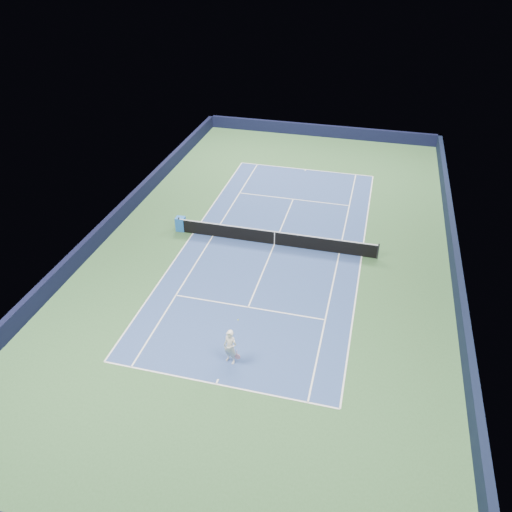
# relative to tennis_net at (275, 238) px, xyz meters

# --- Properties ---
(ground) EXTENTS (40.00, 40.00, 0.00)m
(ground) POSITION_rel_tennis_net_xyz_m (0.00, 0.00, -0.50)
(ground) COLOR #2E532D
(ground) RESTS_ON ground
(wall_far) EXTENTS (22.00, 0.35, 1.10)m
(wall_far) POSITION_rel_tennis_net_xyz_m (0.00, 19.82, 0.05)
(wall_far) COLOR black
(wall_far) RESTS_ON ground
(wall_right) EXTENTS (0.35, 40.00, 1.10)m
(wall_right) POSITION_rel_tennis_net_xyz_m (10.82, 0.00, 0.05)
(wall_right) COLOR black
(wall_right) RESTS_ON ground
(wall_left) EXTENTS (0.35, 40.00, 1.10)m
(wall_left) POSITION_rel_tennis_net_xyz_m (-10.82, 0.00, 0.05)
(wall_left) COLOR black
(wall_left) RESTS_ON ground
(court_surface) EXTENTS (10.97, 23.77, 0.01)m
(court_surface) POSITION_rel_tennis_net_xyz_m (0.00, 0.00, -0.50)
(court_surface) COLOR navy
(court_surface) RESTS_ON ground
(baseline_far) EXTENTS (10.97, 0.08, 0.00)m
(baseline_far) POSITION_rel_tennis_net_xyz_m (0.00, 11.88, -0.50)
(baseline_far) COLOR white
(baseline_far) RESTS_ON ground
(baseline_near) EXTENTS (10.97, 0.08, 0.00)m
(baseline_near) POSITION_rel_tennis_net_xyz_m (0.00, -11.88, -0.50)
(baseline_near) COLOR white
(baseline_near) RESTS_ON ground
(sideline_doubles_right) EXTENTS (0.08, 23.77, 0.00)m
(sideline_doubles_right) POSITION_rel_tennis_net_xyz_m (5.49, 0.00, -0.50)
(sideline_doubles_right) COLOR white
(sideline_doubles_right) RESTS_ON ground
(sideline_doubles_left) EXTENTS (0.08, 23.77, 0.00)m
(sideline_doubles_left) POSITION_rel_tennis_net_xyz_m (-5.49, 0.00, -0.50)
(sideline_doubles_left) COLOR white
(sideline_doubles_left) RESTS_ON ground
(sideline_singles_right) EXTENTS (0.08, 23.77, 0.00)m
(sideline_singles_right) POSITION_rel_tennis_net_xyz_m (4.12, 0.00, -0.50)
(sideline_singles_right) COLOR white
(sideline_singles_right) RESTS_ON ground
(sideline_singles_left) EXTENTS (0.08, 23.77, 0.00)m
(sideline_singles_left) POSITION_rel_tennis_net_xyz_m (-4.12, 0.00, -0.50)
(sideline_singles_left) COLOR white
(sideline_singles_left) RESTS_ON ground
(service_line_far) EXTENTS (8.23, 0.08, 0.00)m
(service_line_far) POSITION_rel_tennis_net_xyz_m (0.00, 6.40, -0.50)
(service_line_far) COLOR white
(service_line_far) RESTS_ON ground
(service_line_near) EXTENTS (8.23, 0.08, 0.00)m
(service_line_near) POSITION_rel_tennis_net_xyz_m (0.00, -6.40, -0.50)
(service_line_near) COLOR white
(service_line_near) RESTS_ON ground
(center_service_line) EXTENTS (0.08, 12.80, 0.00)m
(center_service_line) POSITION_rel_tennis_net_xyz_m (0.00, 0.00, -0.50)
(center_service_line) COLOR white
(center_service_line) RESTS_ON ground
(center_mark_far) EXTENTS (0.08, 0.30, 0.00)m
(center_mark_far) POSITION_rel_tennis_net_xyz_m (0.00, 11.73, -0.50)
(center_mark_far) COLOR white
(center_mark_far) RESTS_ON ground
(center_mark_near) EXTENTS (0.08, 0.30, 0.00)m
(center_mark_near) POSITION_rel_tennis_net_xyz_m (0.00, -11.73, -0.50)
(center_mark_near) COLOR white
(center_mark_near) RESTS_ON ground
(tennis_net) EXTENTS (12.90, 0.10, 1.07)m
(tennis_net) POSITION_rel_tennis_net_xyz_m (0.00, 0.00, 0.00)
(tennis_net) COLOR black
(tennis_net) RESTS_ON ground
(sponsor_cube) EXTENTS (0.60, 0.54, 0.95)m
(sponsor_cube) POSITION_rel_tennis_net_xyz_m (-6.40, 0.21, -0.03)
(sponsor_cube) COLOR #1D5BB3
(sponsor_cube) RESTS_ON ground
(tennis_player) EXTENTS (0.88, 1.35, 1.87)m
(tennis_player) POSITION_rel_tennis_net_xyz_m (0.24, -10.40, 0.43)
(tennis_player) COLOR white
(tennis_player) RESTS_ON ground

